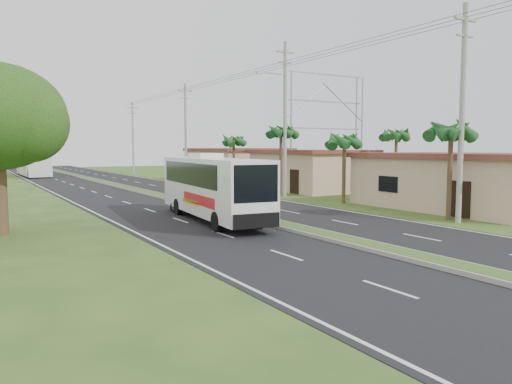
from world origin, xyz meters
TOP-DOWN VIEW (x-y plane):
  - ground at (0.00, 0.00)m, footprint 180.00×180.00m
  - road_asphalt at (0.00, 20.00)m, footprint 14.00×160.00m
  - median_strip at (0.00, 20.00)m, footprint 1.20×160.00m
  - lane_edge_left at (-6.70, 20.00)m, footprint 0.12×160.00m
  - lane_edge_right at (6.70, 20.00)m, footprint 0.12×160.00m
  - shop_near at (14.00, 6.00)m, footprint 8.60×12.60m
  - shop_mid at (14.00, 22.00)m, footprint 7.60×10.60m
  - shop_far at (14.00, 36.00)m, footprint 8.60×11.60m
  - palm_verge_a at (9.00, 3.00)m, footprint 2.40×2.40m
  - palm_verge_b at (9.40, 12.00)m, footprint 2.40×2.40m
  - palm_verge_c at (8.80, 19.00)m, footprint 2.40×2.40m
  - palm_verge_d at (9.30, 28.00)m, footprint 2.40×2.40m
  - palm_behind_shop at (17.50, 15.00)m, footprint 2.40×2.40m
  - utility_pole_a at (8.50, 2.00)m, footprint 1.60×0.28m
  - utility_pole_b at (8.47, 18.00)m, footprint 3.20×0.28m
  - utility_pole_c at (8.50, 38.00)m, footprint 1.60×0.28m
  - utility_pole_d at (8.50, 58.00)m, footprint 1.60×0.28m
  - billboard_lattice at (22.00, 30.00)m, footprint 10.18×1.18m
  - coach_bus_main at (-2.03, 9.16)m, footprint 3.40×11.19m
  - coach_bus_far at (-4.97, 59.36)m, footprint 3.01×12.85m
  - motorcyclist at (-2.00, 13.09)m, footprint 1.81×0.65m

SIDE VIEW (x-z plane):
  - ground at x=0.00m, z-range 0.00..0.00m
  - lane_edge_left at x=-6.70m, z-range 0.00..0.00m
  - lane_edge_right at x=6.70m, z-range 0.00..0.00m
  - road_asphalt at x=0.00m, z-range 0.00..0.02m
  - median_strip at x=0.00m, z-range 0.01..0.20m
  - motorcyclist at x=-2.00m, z-range -0.32..1.95m
  - shop_near at x=14.00m, z-range 0.02..3.54m
  - shop_mid at x=14.00m, z-range 0.02..3.69m
  - shop_far at x=14.00m, z-range 0.02..3.84m
  - coach_bus_main at x=-2.03m, z-range 0.18..3.74m
  - coach_bus_far at x=-4.97m, z-range 0.25..3.98m
  - palm_verge_b at x=9.40m, z-range 1.83..6.88m
  - palm_verge_d at x=9.30m, z-range 1.92..7.17m
  - palm_verge_a at x=9.00m, z-range 2.02..7.47m
  - palm_behind_shop at x=17.50m, z-range 2.11..7.76m
  - palm_verge_c at x=8.80m, z-range 2.20..8.05m
  - utility_pole_d at x=8.50m, z-range 0.17..10.67m
  - utility_pole_a at x=8.50m, z-range 0.17..11.17m
  - utility_pole_c at x=8.50m, z-range 0.17..11.17m
  - utility_pole_b at x=8.47m, z-range 0.26..12.26m
  - billboard_lattice at x=22.00m, z-range 0.79..12.86m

